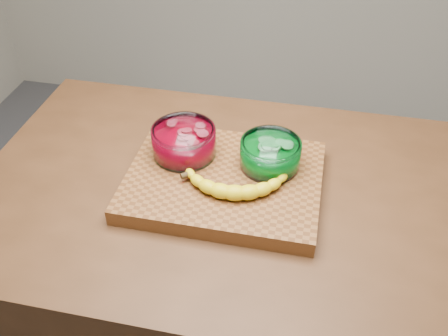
# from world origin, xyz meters

# --- Properties ---
(counter) EXTENTS (1.20, 0.80, 0.90)m
(counter) POSITION_xyz_m (0.00, 0.00, 0.45)
(counter) COLOR #4A2B16
(counter) RESTS_ON ground
(cutting_board) EXTENTS (0.45, 0.35, 0.04)m
(cutting_board) POSITION_xyz_m (0.00, 0.00, 0.92)
(cutting_board) COLOR brown
(cutting_board) RESTS_ON counter
(bowl_red) EXTENTS (0.15, 0.15, 0.07)m
(bowl_red) POSITION_xyz_m (-0.11, 0.06, 0.98)
(bowl_red) COLOR white
(bowl_red) RESTS_ON cutting_board
(bowl_green) EXTENTS (0.14, 0.14, 0.07)m
(bowl_green) POSITION_xyz_m (0.10, 0.06, 0.97)
(bowl_green) COLOR white
(bowl_green) RESTS_ON cutting_board
(banana) EXTENTS (0.27, 0.13, 0.04)m
(banana) POSITION_xyz_m (0.03, -0.04, 0.96)
(banana) COLOR yellow
(banana) RESTS_ON cutting_board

